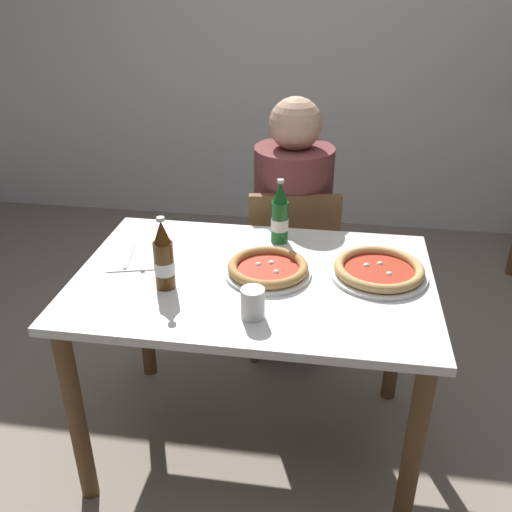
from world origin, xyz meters
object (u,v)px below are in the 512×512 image
(pizza_margherita_near, at_px, (268,269))
(napkin_with_cutlery, at_px, (135,258))
(pizza_marinara_far, at_px, (379,270))
(chair_behind_table, at_px, (292,262))
(beer_bottle_center, at_px, (164,259))
(diner_seated, at_px, (292,237))
(dining_table_main, at_px, (254,305))
(beer_bottle_left, at_px, (280,216))
(paper_cup, at_px, (253,303))

(pizza_margherita_near, relative_size, napkin_with_cutlery, 1.33)
(pizza_margherita_near, distance_m, pizza_marinara_far, 0.37)
(chair_behind_table, bearing_deg, pizza_margherita_near, 79.29)
(napkin_with_cutlery, bearing_deg, beer_bottle_center, -45.37)
(napkin_with_cutlery, bearing_deg, pizza_marinara_far, 0.70)
(pizza_marinara_far, distance_m, beer_bottle_center, 0.71)
(beer_bottle_center, bearing_deg, diner_seated, 66.10)
(pizza_marinara_far, height_order, beer_bottle_center, beer_bottle_center)
(chair_behind_table, xyz_separation_m, beer_bottle_center, (-0.35, -0.72, 0.37))
(dining_table_main, relative_size, napkin_with_cutlery, 5.42)
(pizza_marinara_far, distance_m, beer_bottle_left, 0.42)
(dining_table_main, distance_m, napkin_with_cutlery, 0.46)
(beer_bottle_left, distance_m, napkin_with_cutlery, 0.55)
(dining_table_main, height_order, beer_bottle_center, beer_bottle_center)
(dining_table_main, relative_size, chair_behind_table, 1.41)
(chair_behind_table, height_order, napkin_with_cutlery, chair_behind_table)
(beer_bottle_center, bearing_deg, beer_bottle_left, 49.84)
(dining_table_main, relative_size, beer_bottle_center, 4.86)
(dining_table_main, relative_size, beer_bottle_left, 4.86)
(pizza_marinara_far, height_order, paper_cup, paper_cup)
(diner_seated, xyz_separation_m, pizza_margherita_near, (-0.02, -0.64, 0.19))
(diner_seated, bearing_deg, beer_bottle_center, -113.90)
(pizza_margherita_near, bearing_deg, diner_seated, 87.77)
(chair_behind_table, distance_m, pizza_marinara_far, 0.70)
(dining_table_main, xyz_separation_m, pizza_marinara_far, (0.41, 0.07, 0.13))
(chair_behind_table, height_order, pizza_marinara_far, chair_behind_table)
(pizza_margherita_near, xyz_separation_m, paper_cup, (-0.01, -0.26, 0.03))
(pizza_marinara_far, relative_size, napkin_with_cutlery, 1.48)
(beer_bottle_left, bearing_deg, pizza_marinara_far, -30.21)
(dining_table_main, height_order, paper_cup, paper_cup)
(diner_seated, height_order, beer_bottle_left, diner_seated)
(pizza_margherita_near, bearing_deg, beer_bottle_center, -157.42)
(diner_seated, height_order, pizza_marinara_far, diner_seated)
(pizza_margherita_near, distance_m, beer_bottle_left, 0.27)
(beer_bottle_center, distance_m, paper_cup, 0.34)
(dining_table_main, xyz_separation_m, pizza_margherita_near, (0.05, 0.02, 0.14))
(pizza_marinara_far, bearing_deg, dining_table_main, -171.05)
(paper_cup, bearing_deg, beer_bottle_left, 87.77)
(pizza_margherita_near, distance_m, beer_bottle_center, 0.35)
(diner_seated, distance_m, beer_bottle_left, 0.47)
(pizza_marinara_far, bearing_deg, chair_behind_table, 121.61)
(beer_bottle_left, xyz_separation_m, beer_bottle_center, (-0.33, -0.39, 0.00))
(dining_table_main, bearing_deg, paper_cup, -81.82)
(chair_behind_table, xyz_separation_m, pizza_margherita_near, (-0.03, -0.59, 0.29))
(pizza_marinara_far, relative_size, beer_bottle_center, 1.32)
(chair_behind_table, xyz_separation_m, paper_cup, (-0.04, -0.85, 0.32))
(beer_bottle_left, bearing_deg, beer_bottle_center, -130.16)
(chair_behind_table, distance_m, diner_seated, 0.11)
(pizza_margherita_near, relative_size, beer_bottle_left, 1.19)
(dining_table_main, xyz_separation_m, beer_bottle_center, (-0.27, -0.11, 0.22))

